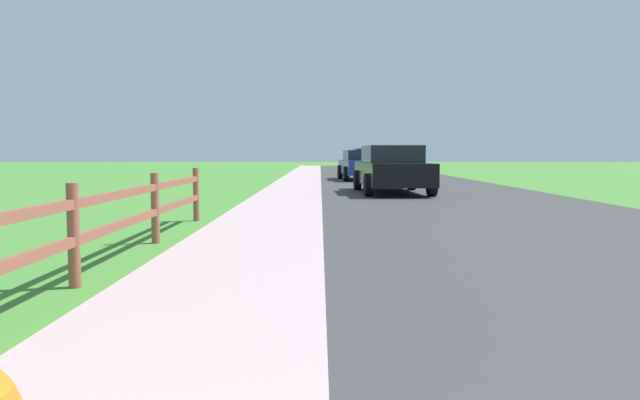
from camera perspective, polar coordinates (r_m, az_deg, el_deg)
name	(u,v)px	position (r m, az deg, el deg)	size (l,w,h in m)	color
ground_plane	(319,184)	(24.42, -0.11, 1.53)	(120.00, 120.00, 0.00)	#448232
road_asphalt	(399,181)	(26.65, 7.43, 1.74)	(7.00, 66.00, 0.01)	#393939
curb_concrete	(250,181)	(26.58, -6.60, 1.74)	(6.00, 66.00, 0.01)	#B99E9E
grass_verge	(215,181)	(26.79, -9.80, 1.73)	(5.00, 66.00, 0.00)	#448232
rail_fence	(71,227)	(5.96, -22.37, -2.34)	(0.11, 11.07, 0.97)	brown
parked_suv_black	(389,169)	(18.95, 6.53, 2.92)	(2.19, 4.97, 1.47)	black
parked_car_blue	(361,165)	(28.10, 3.87, 3.34)	(2.31, 4.92, 1.37)	navy
parked_car_silver	(366,161)	(36.69, 4.38, 3.70)	(2.29, 4.63, 1.51)	#B7BABF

